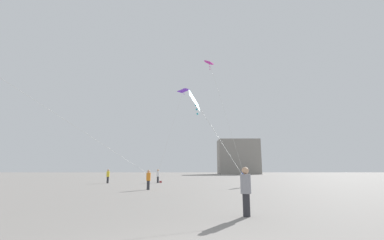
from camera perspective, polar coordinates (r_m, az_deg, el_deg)
person_in_white at (r=34.20m, az=-7.29°, el=-11.99°), size 0.37×0.37×1.71m
person_in_grey at (r=10.09m, az=11.97°, el=-14.64°), size 0.39×0.39×1.77m
person_in_orange at (r=22.82m, az=-9.35°, el=-12.63°), size 0.36×0.36×1.65m
person_in_blue at (r=26.01m, az=11.56°, el=-12.13°), size 0.39×0.39×1.81m
person_in_yellow at (r=34.69m, az=-17.78°, el=-11.54°), size 0.37×0.37×1.72m
kite_cyan_delta at (r=13.41m, az=1.01°, el=4.24°), size 2.23×3.88×4.37m
kite_violet_delta at (r=33.85m, az=-1.81°, el=6.22°), size 4.03×2.20×10.85m
kite_magenta_diamond at (r=27.07m, az=4.07°, el=12.40°), size 3.93×1.36×11.57m
building_left_hall at (r=97.55m, az=10.31°, el=-7.99°), size 14.61×10.43×12.41m
handbag_beside_flyer at (r=34.28m, az=-6.70°, el=-13.36°), size 0.30×0.34×0.24m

